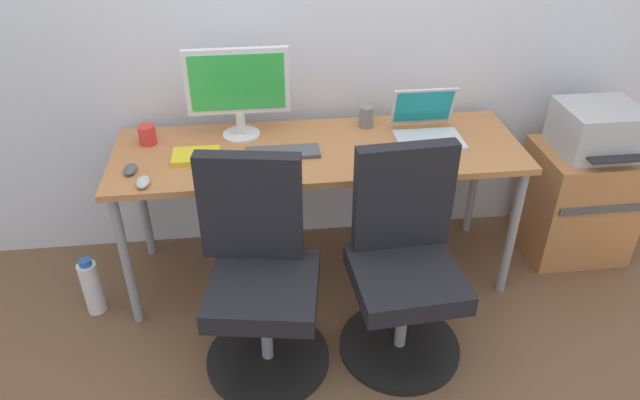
% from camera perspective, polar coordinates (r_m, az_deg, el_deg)
% --- Properties ---
extents(ground_plane, '(5.28, 5.28, 0.00)m').
position_cam_1_polar(ground_plane, '(3.14, -0.11, -6.82)').
color(ground_plane, brown).
extents(back_wall, '(4.40, 0.04, 2.60)m').
position_cam_1_polar(back_wall, '(2.90, -1.10, 18.73)').
color(back_wall, silver).
rests_on(back_wall, ground).
extents(desk, '(1.90, 0.63, 0.73)m').
position_cam_1_polar(desk, '(2.76, -0.12, 3.92)').
color(desk, '#B77542').
rests_on(desk, ground).
extents(office_chair_left, '(0.54, 0.54, 0.94)m').
position_cam_1_polar(office_chair_left, '(2.45, -5.85, -7.59)').
color(office_chair_left, black).
rests_on(office_chair_left, ground).
extents(office_chair_right, '(0.54, 0.54, 0.94)m').
position_cam_1_polar(office_chair_right, '(2.52, 8.16, -6.47)').
color(office_chair_right, black).
rests_on(office_chair_right, ground).
extents(side_cabinet, '(0.51, 0.44, 0.61)m').
position_cam_1_polar(side_cabinet, '(3.42, 23.79, -0.09)').
color(side_cabinet, '#B77542').
rests_on(side_cabinet, ground).
extents(printer, '(0.38, 0.40, 0.24)m').
position_cam_1_polar(printer, '(3.23, 25.46, 6.23)').
color(printer, '#B7B7B7').
rests_on(printer, side_cabinet).
extents(water_bottle_on_floor, '(0.09, 0.09, 0.31)m').
position_cam_1_polar(water_bottle_on_floor, '(3.02, -21.36, -7.88)').
color(water_bottle_on_floor, white).
rests_on(water_bottle_on_floor, ground).
extents(desktop_monitor, '(0.48, 0.18, 0.43)m').
position_cam_1_polar(desktop_monitor, '(2.77, -8.02, 10.85)').
color(desktop_monitor, silver).
rests_on(desktop_monitor, desk).
extents(open_laptop, '(0.31, 0.29, 0.22)m').
position_cam_1_polar(open_laptop, '(2.87, 10.35, 7.12)').
color(open_laptop, silver).
rests_on(open_laptop, desk).
extents(keyboard_by_monitor, '(0.34, 0.12, 0.02)m').
position_cam_1_polar(keyboard_by_monitor, '(2.51, -7.15, 2.34)').
color(keyboard_by_monitor, silver).
rests_on(keyboard_by_monitor, desk).
extents(keyboard_by_laptop, '(0.34, 0.12, 0.02)m').
position_cam_1_polar(keyboard_by_laptop, '(2.68, -3.67, 4.64)').
color(keyboard_by_laptop, '#515156').
rests_on(keyboard_by_laptop, desk).
extents(mouse_by_monitor, '(0.06, 0.10, 0.03)m').
position_cam_1_polar(mouse_by_monitor, '(2.66, -18.02, 2.88)').
color(mouse_by_monitor, '#515156').
rests_on(mouse_by_monitor, desk).
extents(mouse_by_laptop, '(0.06, 0.10, 0.03)m').
position_cam_1_polar(mouse_by_laptop, '(2.55, -16.87, 1.69)').
color(mouse_by_laptop, '#B7B7B7').
rests_on(mouse_by_laptop, desk).
extents(coffee_mug, '(0.08, 0.08, 0.09)m').
position_cam_1_polar(coffee_mug, '(2.87, -16.49, 6.11)').
color(coffee_mug, red).
rests_on(coffee_mug, desk).
extents(pen_cup, '(0.07, 0.07, 0.10)m').
position_cam_1_polar(pen_cup, '(2.93, 4.53, 8.10)').
color(pen_cup, slate).
rests_on(pen_cup, desk).
extents(notebook, '(0.21, 0.15, 0.03)m').
position_cam_1_polar(notebook, '(2.70, -12.01, 4.20)').
color(notebook, yellow).
rests_on(notebook, desk).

